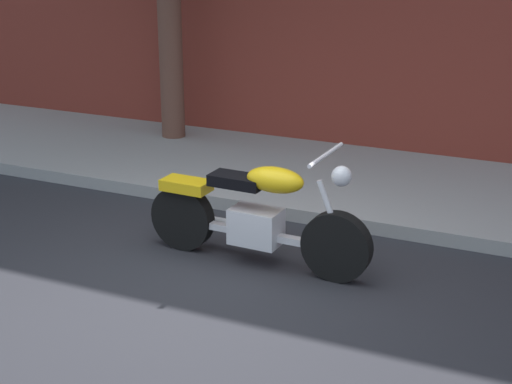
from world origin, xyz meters
TOP-DOWN VIEW (x-y plane):
  - ground_plane at (0.00, 0.00)m, footprint 60.00×60.00m
  - sidewalk at (0.00, 2.96)m, footprint 18.17×2.51m
  - motorcycle at (0.18, 0.65)m, footprint 2.11×0.70m

SIDE VIEW (x-z plane):
  - ground_plane at x=0.00m, z-range 0.00..0.00m
  - sidewalk at x=0.00m, z-range 0.00..0.14m
  - motorcycle at x=0.18m, z-range -0.11..1.00m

